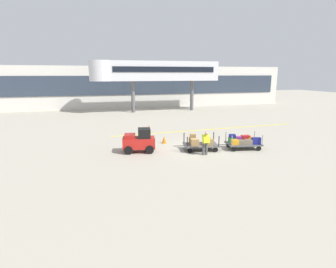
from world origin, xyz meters
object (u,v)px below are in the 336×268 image
baggage_cart_lead (201,143)px  safety_cone_near (149,128)px  baggage_tug (139,141)px  baggage_cart_middle (243,142)px  baggage_handler (206,142)px  safety_cone_far (164,140)px

baggage_cart_lead → safety_cone_near: (-1.98, 7.44, -0.24)m
baggage_tug → baggage_cart_middle: (7.07, -1.18, -0.24)m
baggage_handler → safety_cone_near: size_ratio=2.84×
baggage_cart_middle → safety_cone_far: baggage_cart_middle is taller
safety_cone_near → safety_cone_far: size_ratio=1.00×
baggage_cart_middle → baggage_handler: baggage_handler is taller
baggage_cart_lead → safety_cone_near: baggage_cart_lead is taller
baggage_handler → baggage_cart_middle: bearing=12.9°
baggage_cart_lead → baggage_handler: 1.27m
baggage_handler → safety_cone_far: size_ratio=2.84×
baggage_cart_middle → baggage_handler: 3.26m
baggage_cart_middle → baggage_cart_lead: bearing=170.7°
baggage_cart_middle → safety_cone_near: 9.36m
baggage_tug → safety_cone_far: (2.22, 1.86, -0.48)m
baggage_cart_middle → baggage_handler: (-3.16, -0.73, 0.35)m
baggage_cart_lead → baggage_handler: (-0.18, -1.21, 0.35)m
baggage_cart_middle → safety_cone_far: (-4.86, 3.04, -0.24)m
baggage_cart_lead → safety_cone_far: bearing=126.3°
baggage_tug → baggage_handler: baggage_tug is taller
safety_cone_near → safety_cone_far: bearing=-88.7°
baggage_cart_middle → baggage_tug: bearing=170.5°
baggage_tug → baggage_handler: bearing=-25.9°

